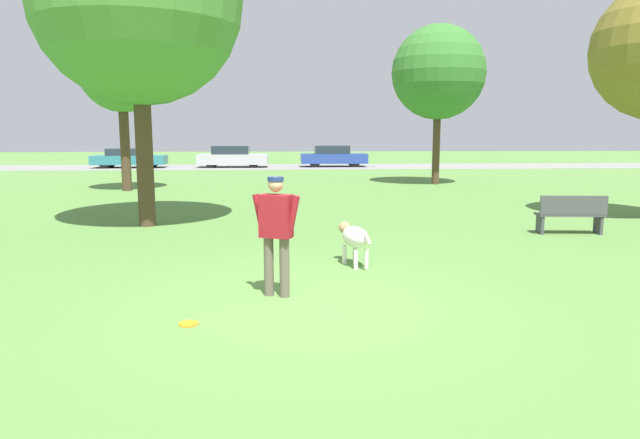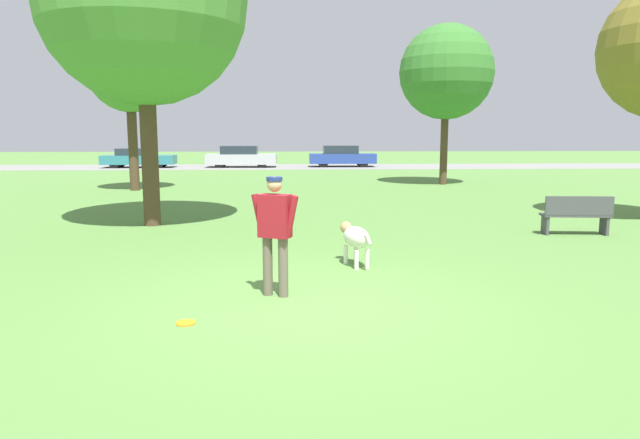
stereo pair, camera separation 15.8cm
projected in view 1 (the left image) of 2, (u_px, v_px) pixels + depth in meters
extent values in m
plane|color=#56843D|center=(311.00, 305.00, 7.20)|extent=(120.00, 120.00, 0.00)
cube|color=gray|center=(286.00, 167.00, 36.42)|extent=(120.00, 6.00, 0.01)
cylinder|color=#665B4C|center=(284.00, 267.00, 7.50)|extent=(0.17, 0.17, 0.80)
cylinder|color=#665B4C|center=(269.00, 266.00, 7.57)|extent=(0.17, 0.17, 0.80)
cube|color=maroon|center=(276.00, 216.00, 7.43)|extent=(0.46, 0.36, 0.56)
cylinder|color=maroon|center=(292.00, 217.00, 7.36)|extent=(0.22, 0.16, 0.57)
cylinder|color=maroon|center=(260.00, 215.00, 7.51)|extent=(0.22, 0.16, 0.57)
sphere|color=tan|center=(276.00, 184.00, 7.37)|extent=(0.26, 0.26, 0.20)
cylinder|color=navy|center=(276.00, 179.00, 7.36)|extent=(0.27, 0.27, 0.05)
ellipsoid|color=silver|center=(355.00, 237.00, 9.24)|extent=(0.54, 0.77, 0.34)
ellipsoid|color=tan|center=(350.00, 239.00, 9.42)|extent=(0.29, 0.25, 0.19)
sphere|color=tan|center=(345.00, 227.00, 9.61)|extent=(0.25, 0.25, 0.20)
cylinder|color=silver|center=(344.00, 255.00, 9.45)|extent=(0.09, 0.09, 0.31)
cylinder|color=silver|center=(355.00, 254.00, 9.52)|extent=(0.09, 0.09, 0.31)
cylinder|color=silver|center=(356.00, 260.00, 9.05)|extent=(0.09, 0.09, 0.31)
cylinder|color=silver|center=(366.00, 259.00, 9.12)|extent=(0.09, 0.09, 0.31)
cylinder|color=silver|center=(368.00, 238.00, 8.83)|extent=(0.11, 0.22, 0.20)
cylinder|color=orange|center=(189.00, 324.00, 6.46)|extent=(0.22, 0.22, 0.02)
torus|color=orange|center=(189.00, 324.00, 6.46)|extent=(0.23, 0.23, 0.02)
cylinder|color=#4C3826|center=(125.00, 147.00, 21.19)|extent=(0.36, 0.36, 3.28)
sphere|color=#4C8938|center=(121.00, 69.00, 20.77)|extent=(3.09, 3.09, 3.09)
cylinder|color=#4C3826|center=(144.00, 154.00, 13.10)|extent=(0.38, 0.38, 3.33)
cylinder|color=#4C3826|center=(436.00, 146.00, 23.91)|extent=(0.31, 0.31, 3.17)
sphere|color=#38752D|center=(438.00, 72.00, 23.46)|extent=(3.86, 3.86, 3.86)
cube|color=teal|center=(130.00, 160.00, 35.36)|extent=(4.46, 1.84, 0.55)
cube|color=#232D38|center=(127.00, 152.00, 35.27)|extent=(2.33, 1.54, 0.43)
cylinder|color=black|center=(154.00, 162.00, 36.24)|extent=(0.63, 0.22, 0.62)
cylinder|color=black|center=(149.00, 163.00, 34.78)|extent=(0.63, 0.22, 0.62)
cylinder|color=black|center=(111.00, 162.00, 35.99)|extent=(0.63, 0.22, 0.62)
cylinder|color=black|center=(104.00, 164.00, 34.53)|extent=(0.63, 0.22, 0.62)
cube|color=#B7B7BC|center=(233.00, 159.00, 35.83)|extent=(4.37, 1.84, 0.63)
cube|color=#232D38|center=(231.00, 150.00, 35.73)|extent=(2.28, 1.57, 0.51)
cylinder|color=black|center=(255.00, 162.00, 36.70)|extent=(0.59, 0.21, 0.58)
cylinder|color=black|center=(253.00, 163.00, 35.17)|extent=(0.59, 0.21, 0.58)
cylinder|color=black|center=(214.00, 162.00, 36.55)|extent=(0.59, 0.21, 0.58)
cylinder|color=black|center=(211.00, 163.00, 35.01)|extent=(0.59, 0.21, 0.58)
cube|color=#284293|center=(334.00, 158.00, 36.46)|extent=(4.21, 1.67, 0.61)
cube|color=#232D38|center=(332.00, 150.00, 36.36)|extent=(2.19, 1.43, 0.52)
cylinder|color=black|center=(352.00, 161.00, 37.27)|extent=(0.65, 0.20, 0.65)
cylinder|color=black|center=(355.00, 162.00, 35.87)|extent=(0.65, 0.20, 0.65)
cylinder|color=black|center=(314.00, 161.00, 37.10)|extent=(0.65, 0.20, 0.65)
cylinder|color=black|center=(315.00, 162.00, 35.71)|extent=(0.65, 0.20, 0.65)
cube|color=#47474C|center=(570.00, 214.00, 12.25)|extent=(1.43, 0.54, 0.05)
cube|color=#47474C|center=(574.00, 205.00, 12.04)|extent=(1.40, 0.19, 0.40)
cube|color=#47474C|center=(540.00, 224.00, 12.30)|extent=(0.10, 0.36, 0.39)
cube|color=#47474C|center=(598.00, 225.00, 12.26)|extent=(0.10, 0.36, 0.39)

